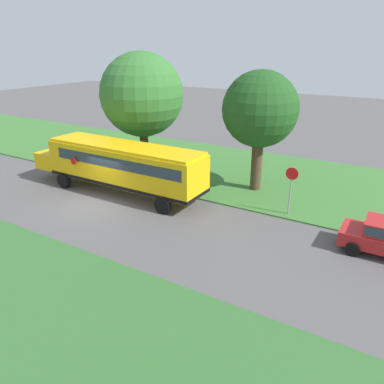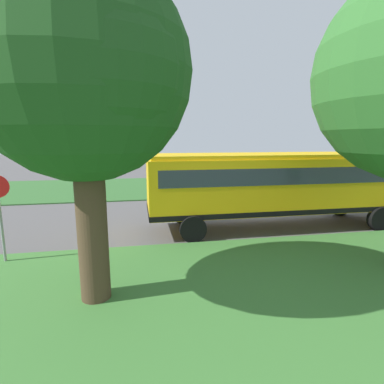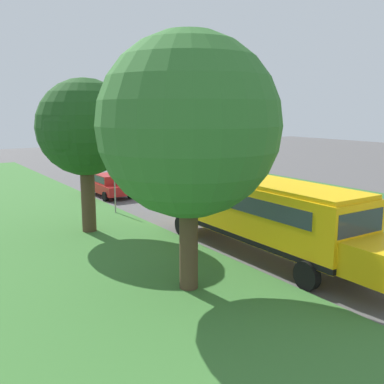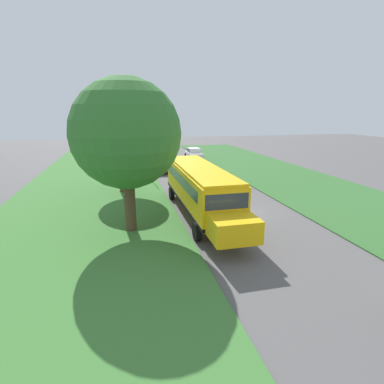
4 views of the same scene
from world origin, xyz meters
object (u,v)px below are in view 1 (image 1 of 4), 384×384
school_bus (121,164)px  stop_sign (291,186)px  oak_tree_roadside_mid (259,110)px  oak_tree_beside_bus (142,94)px

school_bus → stop_sign: size_ratio=4.53×
school_bus → oak_tree_roadside_mid: bearing=126.0°
oak_tree_beside_bus → oak_tree_roadside_mid: (-0.38, 8.62, -0.44)m
school_bus → oak_tree_beside_bus: bearing=-158.9°
oak_tree_roadside_mid → stop_sign: size_ratio=2.72×
school_bus → oak_tree_beside_bus: oak_tree_beside_bus is taller
oak_tree_beside_bus → oak_tree_roadside_mid: bearing=92.6°
school_bus → stop_sign: school_bus is taller
oak_tree_roadside_mid → stop_sign: bearing=47.7°
school_bus → stop_sign: bearing=101.9°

